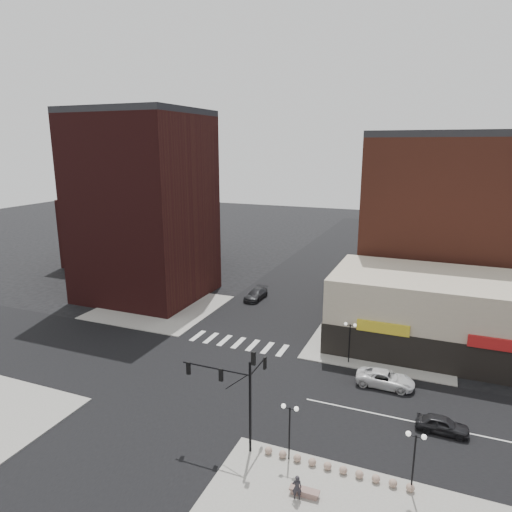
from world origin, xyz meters
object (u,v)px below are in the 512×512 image
(traffic_signal, at_px, (239,384))
(street_lamp_se_a, at_px, (290,418))
(pedestrian, at_px, (297,487))
(street_lamp_ne, at_px, (350,332))
(dark_sedan_north, at_px, (256,294))
(street_lamp_se_b, at_px, (415,447))
(dark_sedan_east, at_px, (442,425))
(stone_bench, at_px, (304,492))
(white_suv, at_px, (385,379))

(traffic_signal, bearing_deg, street_lamp_se_a, -2.57)
(street_lamp_se_a, relative_size, pedestrian, 2.55)
(traffic_signal, xyz_separation_m, street_lamp_ne, (4.76, 15.83, -1.67))
(street_lamp_se_a, xyz_separation_m, dark_sedan_north, (-14.82, 30.42, -2.57))
(traffic_signal, bearing_deg, street_lamp_se_b, -0.82)
(street_lamp_se_b, bearing_deg, pedestrian, -153.21)
(dark_sedan_east, distance_m, stone_bench, 12.87)
(white_suv, distance_m, pedestrian, 16.39)
(street_lamp_se_a, height_order, street_lamp_se_b, same)
(street_lamp_se_a, xyz_separation_m, white_suv, (4.91, 12.79, -2.58))
(traffic_signal, xyz_separation_m, street_lamp_se_b, (11.76, -0.17, -1.67))
(street_lamp_se_b, xyz_separation_m, white_suv, (-3.09, 12.79, -2.58))
(street_lamp_se_b, height_order, pedestrian, street_lamp_se_b)
(street_lamp_se_a, height_order, street_lamp_ne, same)
(dark_sedan_east, xyz_separation_m, stone_bench, (-7.81, -10.23, -0.30))
(dark_sedan_east, relative_size, dark_sedan_north, 0.77)
(traffic_signal, xyz_separation_m, dark_sedan_north, (-11.05, 30.25, -4.24))
(white_suv, bearing_deg, dark_sedan_north, 48.47)
(street_lamp_ne, relative_size, white_suv, 0.81)
(street_lamp_se_b, bearing_deg, traffic_signal, 179.18)
(street_lamp_ne, bearing_deg, white_suv, -39.33)
(street_lamp_se_b, height_order, white_suv, street_lamp_se_b)
(traffic_signal, height_order, white_suv, traffic_signal)
(traffic_signal, relative_size, street_lamp_se_b, 1.87)
(dark_sedan_north, bearing_deg, stone_bench, -60.92)
(street_lamp_se_b, bearing_deg, street_lamp_se_a, 180.00)
(white_suv, distance_m, dark_sedan_north, 26.46)
(dark_sedan_north, bearing_deg, street_lamp_ne, -40.01)
(dark_sedan_north, distance_m, stone_bench, 37.21)
(stone_bench, bearing_deg, street_lamp_ne, 91.70)
(street_lamp_se_b, relative_size, dark_sedan_north, 0.84)
(white_suv, bearing_deg, street_lamp_se_b, -166.18)
(street_lamp_se_b, relative_size, pedestrian, 2.55)
(white_suv, bearing_deg, traffic_signal, 145.75)
(traffic_signal, relative_size, street_lamp_se_a, 1.87)
(street_lamp_se_b, relative_size, street_lamp_ne, 1.00)
(traffic_signal, relative_size, stone_bench, 4.16)
(street_lamp_se_a, bearing_deg, dark_sedan_east, 37.32)
(street_lamp_se_b, xyz_separation_m, street_lamp_ne, (-7.00, 16.00, 0.00))
(street_lamp_se_a, height_order, dark_sedan_north, street_lamp_se_a)
(street_lamp_se_a, distance_m, stone_bench, 4.50)
(white_suv, height_order, stone_bench, white_suv)
(white_suv, bearing_deg, dark_sedan_east, -137.92)
(street_lamp_se_a, height_order, pedestrian, street_lamp_se_a)
(street_lamp_se_a, distance_m, white_suv, 13.95)
(street_lamp_se_b, bearing_deg, white_suv, 103.57)
(traffic_signal, bearing_deg, dark_sedan_north, 110.07)
(street_lamp_se_b, xyz_separation_m, stone_bench, (-6.08, -2.81, -2.94))
(street_lamp_ne, relative_size, dark_sedan_east, 1.09)
(street_lamp_ne, distance_m, dark_sedan_east, 12.52)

